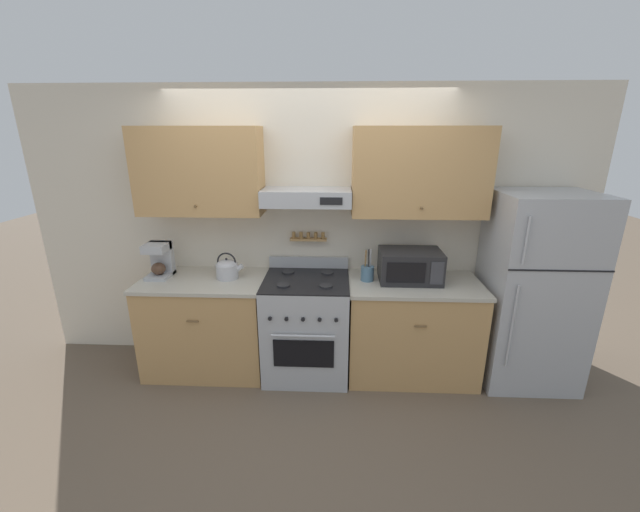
{
  "coord_description": "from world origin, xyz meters",
  "views": [
    {
      "loc": [
        0.27,
        -2.88,
        2.16
      ],
      "look_at": [
        0.12,
        0.28,
        1.15
      ],
      "focal_mm": 22.0,
      "sensor_mm": 36.0,
      "label": 1
    }
  ],
  "objects_px": {
    "stove_range": "(307,326)",
    "tea_kettle": "(227,268)",
    "coffee_maker": "(160,259)",
    "microwave": "(410,266)",
    "utensil_crock": "(367,273)",
    "refrigerator": "(533,291)"
  },
  "relations": [
    {
      "from": "coffee_maker",
      "to": "tea_kettle",
      "type": "bearing_deg",
      "value": -2.97
    },
    {
      "from": "coffee_maker",
      "to": "utensil_crock",
      "type": "bearing_deg",
      "value": -0.98
    },
    {
      "from": "stove_range",
      "to": "tea_kettle",
      "type": "relative_size",
      "value": 4.08
    },
    {
      "from": "stove_range",
      "to": "tea_kettle",
      "type": "bearing_deg",
      "value": 176.14
    },
    {
      "from": "stove_range",
      "to": "coffee_maker",
      "type": "relative_size",
      "value": 3.24
    },
    {
      "from": "refrigerator",
      "to": "microwave",
      "type": "relative_size",
      "value": 3.18
    },
    {
      "from": "utensil_crock",
      "to": "coffee_maker",
      "type": "bearing_deg",
      "value": 179.02
    },
    {
      "from": "tea_kettle",
      "to": "microwave",
      "type": "height_order",
      "value": "microwave"
    },
    {
      "from": "refrigerator",
      "to": "microwave",
      "type": "height_order",
      "value": "refrigerator"
    },
    {
      "from": "refrigerator",
      "to": "utensil_crock",
      "type": "bearing_deg",
      "value": 178.12
    },
    {
      "from": "stove_range",
      "to": "tea_kettle",
      "type": "xyz_separation_m",
      "value": [
        -0.71,
        0.05,
        0.53
      ]
    },
    {
      "from": "stove_range",
      "to": "utensil_crock",
      "type": "xyz_separation_m",
      "value": [
        0.54,
        0.05,
        0.51
      ]
    },
    {
      "from": "tea_kettle",
      "to": "microwave",
      "type": "relative_size",
      "value": 0.47
    },
    {
      "from": "refrigerator",
      "to": "tea_kettle",
      "type": "relative_size",
      "value": 6.76
    },
    {
      "from": "stove_range",
      "to": "microwave",
      "type": "bearing_deg",
      "value": 4.14
    },
    {
      "from": "tea_kettle",
      "to": "coffee_maker",
      "type": "xyz_separation_m",
      "value": [
        -0.62,
        0.03,
        0.07
      ]
    },
    {
      "from": "microwave",
      "to": "utensil_crock",
      "type": "relative_size",
      "value": 1.86
    },
    {
      "from": "microwave",
      "to": "utensil_crock",
      "type": "distance_m",
      "value": 0.38
    },
    {
      "from": "coffee_maker",
      "to": "stove_range",
      "type": "bearing_deg",
      "value": -3.44
    },
    {
      "from": "utensil_crock",
      "to": "stove_range",
      "type": "bearing_deg",
      "value": -174.91
    },
    {
      "from": "microwave",
      "to": "stove_range",
      "type": "bearing_deg",
      "value": -175.86
    },
    {
      "from": "stove_range",
      "to": "coffee_maker",
      "type": "bearing_deg",
      "value": 176.56
    }
  ]
}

